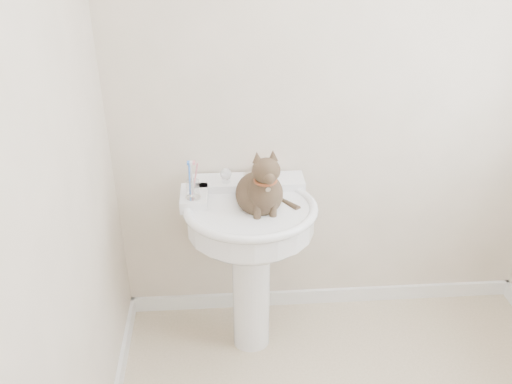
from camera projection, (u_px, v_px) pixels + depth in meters
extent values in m
cube|color=white|center=(324.00, 296.00, 3.13)|extent=(2.20, 0.02, 0.09)
cylinder|color=white|center=(251.00, 293.00, 2.71)|extent=(0.19, 0.19, 0.66)
cylinder|color=white|center=(251.00, 219.00, 2.50)|extent=(0.59, 0.59, 0.13)
ellipsoid|color=white|center=(251.00, 231.00, 2.53)|extent=(0.54, 0.47, 0.21)
torus|color=white|center=(251.00, 209.00, 2.47)|extent=(0.62, 0.62, 0.04)
cube|color=white|center=(248.00, 184.00, 2.65)|extent=(0.55, 0.15, 0.06)
cube|color=white|center=(194.00, 198.00, 2.53)|extent=(0.13, 0.20, 0.06)
cylinder|color=silver|center=(249.00, 179.00, 2.59)|extent=(0.05, 0.05, 0.05)
cylinder|color=silver|center=(249.00, 178.00, 2.53)|extent=(0.04, 0.04, 0.14)
sphere|color=white|center=(225.00, 174.00, 2.59)|extent=(0.06, 0.06, 0.06)
sphere|color=white|center=(271.00, 172.00, 2.60)|extent=(0.06, 0.06, 0.06)
cube|color=#D65211|center=(264.00, 171.00, 2.67)|extent=(0.10, 0.06, 0.03)
cylinder|color=silver|center=(194.00, 198.00, 2.46)|extent=(0.07, 0.07, 0.01)
cylinder|color=white|center=(193.00, 189.00, 2.44)|extent=(0.06, 0.06, 0.09)
cylinder|color=blue|center=(190.00, 179.00, 2.42)|extent=(0.01, 0.01, 0.17)
cylinder|color=silver|center=(192.00, 179.00, 2.42)|extent=(0.01, 0.01, 0.17)
cylinder|color=pink|center=(195.00, 179.00, 2.42)|extent=(0.01, 0.01, 0.17)
ellipsoid|color=brown|center=(260.00, 194.00, 2.47)|extent=(0.22, 0.25, 0.20)
ellipsoid|color=brown|center=(262.00, 191.00, 2.36)|extent=(0.14, 0.13, 0.18)
ellipsoid|color=brown|center=(262.00, 171.00, 2.28)|extent=(0.12, 0.11, 0.11)
cone|color=brown|center=(254.00, 157.00, 2.27)|extent=(0.04, 0.04, 0.05)
cone|color=brown|center=(270.00, 156.00, 2.27)|extent=(0.04, 0.04, 0.05)
cylinder|color=brown|center=(284.00, 203.00, 2.53)|extent=(0.03, 0.03, 0.23)
torus|color=brown|center=(262.00, 181.00, 2.31)|extent=(0.10, 0.10, 0.01)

